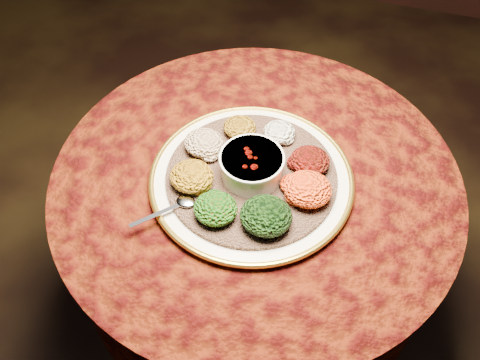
% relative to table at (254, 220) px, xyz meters
% --- Properties ---
extents(table, '(0.96, 0.96, 0.73)m').
position_rel_table_xyz_m(table, '(0.00, 0.00, 0.00)').
color(table, black).
rests_on(table, ground).
extents(platter, '(0.54, 0.54, 0.02)m').
position_rel_table_xyz_m(platter, '(-0.00, -0.02, 0.19)').
color(platter, silver).
rests_on(platter, table).
extents(injera, '(0.47, 0.47, 0.01)m').
position_rel_table_xyz_m(injera, '(-0.00, -0.02, 0.20)').
color(injera, brown).
rests_on(injera, platter).
extents(stew_bowl, '(0.14, 0.14, 0.06)m').
position_rel_table_xyz_m(stew_bowl, '(-0.00, -0.02, 0.24)').
color(stew_bowl, silver).
rests_on(stew_bowl, injera).
extents(spoon, '(0.12, 0.11, 0.01)m').
position_rel_table_xyz_m(spoon, '(-0.13, -0.15, 0.21)').
color(spoon, silver).
rests_on(spoon, injera).
extents(portion_ayib, '(0.08, 0.07, 0.04)m').
position_rel_table_xyz_m(portion_ayib, '(0.03, 0.11, 0.23)').
color(portion_ayib, white).
rests_on(portion_ayib, injera).
extents(portion_kitfo, '(0.09, 0.09, 0.04)m').
position_rel_table_xyz_m(portion_kitfo, '(0.12, 0.04, 0.23)').
color(portion_kitfo, black).
rests_on(portion_kitfo, injera).
extents(portion_tikil, '(0.11, 0.10, 0.05)m').
position_rel_table_xyz_m(portion_tikil, '(0.13, -0.05, 0.23)').
color(portion_tikil, '#B26C0E').
rests_on(portion_tikil, injera).
extents(portion_gomen, '(0.11, 0.11, 0.05)m').
position_rel_table_xyz_m(portion_gomen, '(0.06, -0.14, 0.23)').
color(portion_gomen, black).
rests_on(portion_gomen, injera).
extents(portion_mixveg, '(0.09, 0.09, 0.05)m').
position_rel_table_xyz_m(portion_mixveg, '(-0.05, -0.15, 0.23)').
color(portion_mixveg, maroon).
rests_on(portion_mixveg, injera).
extents(portion_kik, '(0.10, 0.09, 0.05)m').
position_rel_table_xyz_m(portion_kik, '(-0.12, -0.08, 0.23)').
color(portion_kik, '#A56D0E').
rests_on(portion_kik, injera).
extents(portion_timatim, '(0.09, 0.09, 0.04)m').
position_rel_table_xyz_m(portion_timatim, '(-0.13, 0.02, 0.23)').
color(portion_timatim, maroon).
rests_on(portion_timatim, injera).
extents(portion_shiro, '(0.08, 0.08, 0.04)m').
position_rel_table_xyz_m(portion_shiro, '(-0.07, 0.10, 0.23)').
color(portion_shiro, '#8D6211').
rests_on(portion_shiro, injera).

